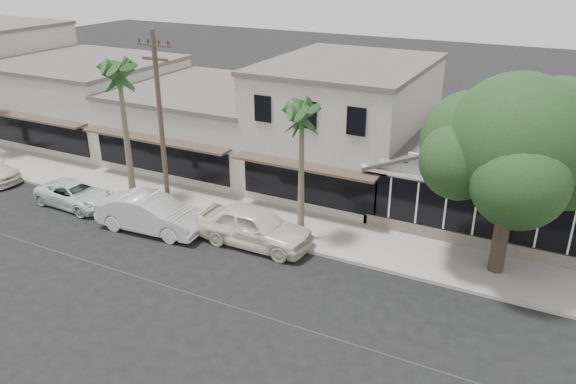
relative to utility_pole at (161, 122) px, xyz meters
The scene contains 13 objects.
ground 11.44m from the utility_pole, 30.02° to the right, with size 140.00×140.00×0.00m, color black.
sidewalk_north 5.06m from the utility_pole, 57.17° to the left, with size 90.00×3.50×0.15m, color #9E9991.
corner_shop 15.93m from the utility_pole, 27.45° to the left, with size 10.40×8.60×5.10m.
row_building_near 10.36m from the utility_pole, 54.14° to the left, with size 8.00×10.00×6.50m, color beige.
row_building_midnear 9.23m from the utility_pole, 109.87° to the left, with size 10.00×10.00×4.20m, color beige.
row_building_midfar 16.01m from the utility_pole, 148.42° to the left, with size 11.00×10.00×5.00m, color beige.
utility_pole is the anchor object (origin of this frame).
car_0 6.62m from the utility_pole, ahead, with size 2.12×5.27×1.80m, color white.
car_1 4.27m from the utility_pole, 79.29° to the right, with size 1.83×5.24×1.73m, color silver.
car_2 6.58m from the utility_pole, 165.95° to the right, with size 2.07×4.49×1.25m, color silver.
shade_tree 15.34m from the utility_pole, ahead, with size 7.40×6.69×8.21m.
palm_east 7.10m from the utility_pole, ahead, with size 2.98×2.98×6.84m.
palm_mid 3.33m from the utility_pole, 169.64° to the left, with size 3.33×3.33×7.80m.
Camera 1 is at (7.71, -14.54, 12.16)m, focal length 35.00 mm.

